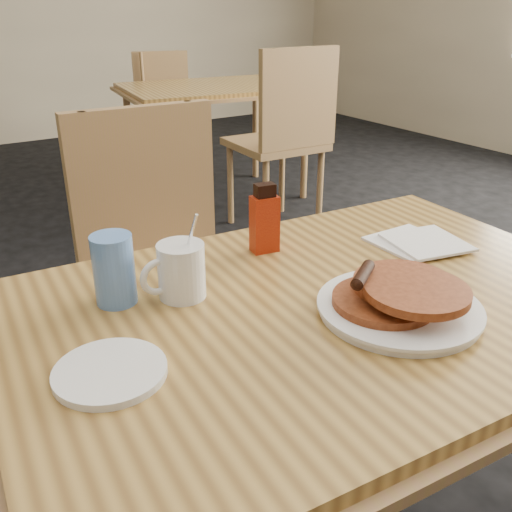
{
  "coord_description": "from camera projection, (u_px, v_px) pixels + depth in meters",
  "views": [
    {
      "loc": [
        -0.55,
        -0.73,
        1.25
      ],
      "look_at": [
        -0.06,
        0.03,
        0.84
      ],
      "focal_mm": 40.0,
      "sensor_mm": 36.0,
      "label": 1
    }
  ],
  "objects": [
    {
      "name": "coffee_mug",
      "position": [
        180.0,
        270.0,
        1.03
      ],
      "size": [
        0.12,
        0.09,
        0.16
      ],
      "rotation": [
        0.0,
        0.0,
        0.08
      ],
      "color": "white",
      "rests_on": "main_table"
    },
    {
      "name": "neighbor_table",
      "position": [
        217.0,
        92.0,
        3.61
      ],
      "size": [
        1.28,
        0.95,
        0.75
      ],
      "rotation": [
        0.0,
        0.0,
        -0.14
      ],
      "color": "#B0843E",
      "rests_on": "floor"
    },
    {
      "name": "pancake_plate",
      "position": [
        400.0,
        301.0,
        0.98
      ],
      "size": [
        0.28,
        0.28,
        0.08
      ],
      "rotation": [
        0.0,
        0.0,
        0.14
      ],
      "color": "white",
      "rests_on": "main_table"
    },
    {
      "name": "chair_main_far",
      "position": [
        162.0,
        247.0,
        1.68
      ],
      "size": [
        0.46,
        0.46,
        0.97
      ],
      "rotation": [
        0.0,
        0.0,
        -0.05
      ],
      "color": "#9A7048",
      "rests_on": "floor"
    },
    {
      "name": "chair_neighbor_far",
      "position": [
        168.0,
        103.0,
        4.24
      ],
      "size": [
        0.51,
        0.52,
        0.9
      ],
      "rotation": [
        0.0,
        0.0,
        -0.31
      ],
      "color": "#9A7048",
      "rests_on": "floor"
    },
    {
      "name": "napkin_stack",
      "position": [
        418.0,
        242.0,
        1.26
      ],
      "size": [
        0.19,
        0.2,
        0.01
      ],
      "rotation": [
        0.0,
        0.0,
        -0.0
      ],
      "color": "white",
      "rests_on": "main_table"
    },
    {
      "name": "blue_tumbler",
      "position": [
        114.0,
        270.0,
        1.0
      ],
      "size": [
        0.08,
        0.08,
        0.13
      ],
      "primitive_type": "cylinder",
      "rotation": [
        0.0,
        0.0,
        0.15
      ],
      "color": "#5B89D5",
      "rests_on": "main_table"
    },
    {
      "name": "side_saucer",
      "position": [
        110.0,
        372.0,
        0.83
      ],
      "size": [
        0.2,
        0.2,
        0.01
      ],
      "primitive_type": "cylinder",
      "rotation": [
        0.0,
        0.0,
        0.23
      ],
      "color": "white",
      "rests_on": "main_table"
    },
    {
      "name": "syrup_bottle",
      "position": [
        265.0,
        221.0,
        1.21
      ],
      "size": [
        0.06,
        0.05,
        0.15
      ],
      "rotation": [
        0.0,
        0.0,
        -0.17
      ],
      "color": "maroon",
      "rests_on": "main_table"
    },
    {
      "name": "main_table",
      "position": [
        322.0,
        320.0,
        1.05
      ],
      "size": [
        1.23,
        0.88,
        0.75
      ],
      "rotation": [
        0.0,
        0.0,
        -0.07
      ],
      "color": "#B0843E",
      "rests_on": "floor"
    },
    {
      "name": "chair_neighbor_near",
      "position": [
        286.0,
        126.0,
        3.1
      ],
      "size": [
        0.48,
        0.48,
        1.03
      ],
      "rotation": [
        0.0,
        0.0,
        -0.05
      ],
      "color": "#9A7048",
      "rests_on": "floor"
    }
  ]
}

